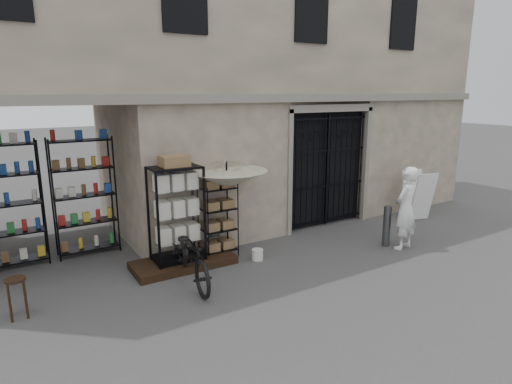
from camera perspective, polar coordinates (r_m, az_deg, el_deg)
ground at (r=8.70m, az=9.51°, el=-9.87°), size 80.00×80.00×0.00m
main_building at (r=11.37m, az=-3.64°, el=18.82°), size 14.00×4.00×9.00m
shop_recess at (r=9.01m, az=-25.53°, el=-0.16°), size 3.00×1.70×3.00m
shop_shelving at (r=9.55m, az=-26.03°, el=-1.06°), size 2.70×0.50×2.50m
iron_gate at (r=11.04m, az=8.92°, el=3.23°), size 2.50×0.21×3.00m
step_platform at (r=8.73m, az=-9.63°, el=-9.25°), size 2.00×0.90×0.15m
display_cabinet at (r=8.42m, az=-10.52°, el=-3.55°), size 1.06×0.83×2.02m
wire_rack at (r=8.95m, az=-5.08°, el=-3.85°), size 0.82×0.71×1.56m
market_umbrella at (r=8.81m, az=-3.93°, el=2.34°), size 1.65×1.68×2.40m
white_bucket at (r=8.91m, az=0.19°, el=-8.33°), size 0.29×0.29×0.22m
bicycle at (r=8.04m, az=-8.52°, el=-11.84°), size 0.80×1.12×2.01m
wooden_stool at (r=7.62m, az=-29.23°, el=-12.14°), size 0.37×0.37×0.64m
steel_bollard at (r=10.01m, az=17.04°, el=-4.37°), size 0.19×0.19×0.92m
shopkeeper at (r=10.12m, az=18.93°, el=-7.07°), size 1.08×1.94×0.44m
easel_sign at (r=12.28m, az=20.82°, el=-0.41°), size 0.76×0.83×1.30m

